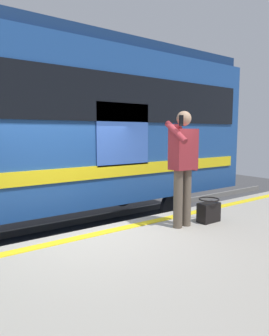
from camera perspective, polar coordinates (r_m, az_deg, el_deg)
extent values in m
plane|color=#3D3D3F|center=(5.07, -7.79, -21.31)|extent=(25.09, 25.09, 0.00)
cube|color=yellow|center=(4.45, -6.13, -12.05)|extent=(14.10, 0.16, 0.01)
cube|color=slate|center=(6.41, -14.95, -14.50)|extent=(18.71, 0.08, 0.16)
cube|color=slate|center=(7.70, -18.82, -10.99)|extent=(18.71, 0.08, 0.16)
cube|color=black|center=(5.10, -21.27, 13.66)|extent=(10.58, 0.03, 0.90)
cube|color=yellow|center=(5.11, -20.60, -1.96)|extent=(10.58, 0.03, 0.24)
cube|color=#3359B2|center=(5.86, -2.08, 6.35)|extent=(1.19, 0.02, 1.21)
cylinder|color=black|center=(7.37, 7.59, -7.43)|extent=(0.84, 0.12, 0.84)
cylinder|color=black|center=(9.13, -2.35, -4.61)|extent=(0.84, 0.12, 0.84)
cylinder|color=brown|center=(4.72, 9.82, -5.51)|extent=(0.14, 0.14, 0.88)
cylinder|color=brown|center=(4.59, 8.24, -5.82)|extent=(0.14, 0.14, 0.88)
cube|color=maroon|center=(4.55, 9.22, 3.52)|extent=(0.40, 0.24, 0.61)
sphere|color=maroon|center=(4.66, 7.88, 7.10)|extent=(0.20, 0.20, 0.20)
sphere|color=tan|center=(4.55, 9.32, 9.22)|extent=(0.22, 0.22, 0.22)
cylinder|color=maroon|center=(4.74, 11.35, 2.86)|extent=(0.09, 0.09, 0.55)
cylinder|color=maroon|center=(4.33, 7.86, 6.73)|extent=(0.09, 0.42, 0.33)
cube|color=black|center=(4.26, 8.83, 8.87)|extent=(0.07, 0.02, 0.15)
cube|color=black|center=(5.04, 13.85, -8.14)|extent=(0.36, 0.20, 0.31)
torus|color=black|center=(4.99, 13.92, -5.75)|extent=(0.33, 0.33, 0.02)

